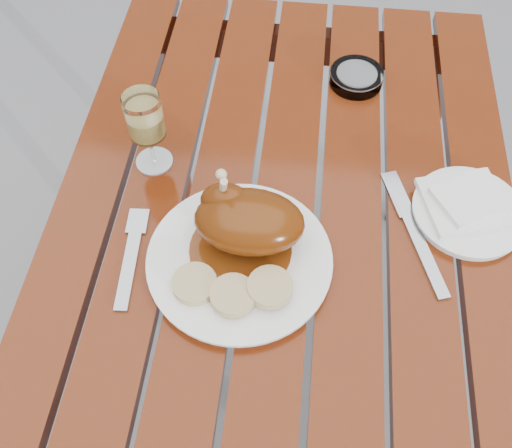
{
  "coord_description": "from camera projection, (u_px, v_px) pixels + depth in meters",
  "views": [
    {
      "loc": [
        0.02,
        -0.56,
        1.55
      ],
      "look_at": [
        -0.04,
        -0.05,
        0.78
      ],
      "focal_mm": 40.0,
      "sensor_mm": 36.0,
      "label": 1
    }
  ],
  "objects": [
    {
      "name": "ground",
      "position": [
        273.0,
        367.0,
        1.6
      ],
      "size": [
        60.0,
        60.0,
        0.0
      ],
      "primitive_type": "plane",
      "color": "slate",
      "rests_on": "ground"
    },
    {
      "name": "table",
      "position": [
        277.0,
        309.0,
        1.29
      ],
      "size": [
        0.8,
        1.2,
        0.75
      ],
      "primitive_type": "cube",
      "color": "maroon",
      "rests_on": "ground"
    },
    {
      "name": "dinner_plate",
      "position": [
        240.0,
        261.0,
        0.92
      ],
      "size": [
        0.37,
        0.37,
        0.02
      ],
      "primitive_type": "cylinder",
      "rotation": [
        0.0,
        0.0,
        0.29
      ],
      "color": "white",
      "rests_on": "table"
    },
    {
      "name": "roast_duck",
      "position": [
        245.0,
        220.0,
        0.89
      ],
      "size": [
        0.18,
        0.17,
        0.13
      ],
      "color": "#5C270A",
      "rests_on": "dinner_plate"
    },
    {
      "name": "bread_dumplings",
      "position": [
        232.0,
        289.0,
        0.86
      ],
      "size": [
        0.19,
        0.09,
        0.02
      ],
      "color": "tan",
      "rests_on": "dinner_plate"
    },
    {
      "name": "wine_glass",
      "position": [
        148.0,
        132.0,
        0.98
      ],
      "size": [
        0.07,
        0.07,
        0.16
      ],
      "primitive_type": "cylinder",
      "rotation": [
        0.0,
        0.0,
        -0.11
      ],
      "color": "tan",
      "rests_on": "table"
    },
    {
      "name": "side_plate",
      "position": [
        468.0,
        212.0,
        0.97
      ],
      "size": [
        0.21,
        0.21,
        0.02
      ],
      "primitive_type": "cylinder",
      "rotation": [
        0.0,
        0.0,
        0.11
      ],
      "color": "white",
      "rests_on": "table"
    },
    {
      "name": "napkin",
      "position": [
        464.0,
        203.0,
        0.97
      ],
      "size": [
        0.16,
        0.16,
        0.01
      ],
      "primitive_type": "cube",
      "rotation": [
        0.0,
        0.0,
        0.29
      ],
      "color": "white",
      "rests_on": "side_plate"
    },
    {
      "name": "ashtray",
      "position": [
        356.0,
        77.0,
        1.15
      ],
      "size": [
        0.11,
        0.11,
        0.03
      ],
      "primitive_type": "cylinder",
      "rotation": [
        0.0,
        0.0,
        0.05
      ],
      "color": "#B2B7BC",
      "rests_on": "table"
    },
    {
      "name": "fork",
      "position": [
        130.0,
        262.0,
        0.92
      ],
      "size": [
        0.03,
        0.18,
        0.01
      ],
      "primitive_type": "cube",
      "rotation": [
        0.0,
        0.0,
        0.07
      ],
      "color": "gray",
      "rests_on": "table"
    },
    {
      "name": "knife",
      "position": [
        418.0,
        241.0,
        0.95
      ],
      "size": [
        0.09,
        0.21,
        0.01
      ],
      "primitive_type": "cube",
      "rotation": [
        0.0,
        0.0,
        0.33
      ],
      "color": "gray",
      "rests_on": "table"
    }
  ]
}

